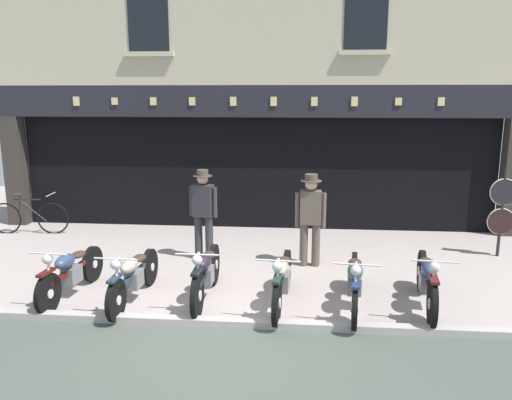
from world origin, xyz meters
The scene contains 14 objects.
ground centered at (0.00, -0.98, -0.04)m, with size 23.91×22.00×0.18m.
shop_facade centered at (0.00, 7.02, 1.70)m, with size 12.21×4.42×6.21m.
motorcycle_far_left centered at (-2.46, 0.88, 0.41)m, with size 0.62×1.91×0.90m.
motorcycle_left centered at (-1.43, 0.78, 0.41)m, with size 0.62×1.99×0.89m.
motorcycle_center_left centered at (-0.35, 0.94, 0.43)m, with size 0.62×2.00×0.93m.
motorcycle_center centered at (0.82, 0.80, 0.43)m, with size 0.62×1.98×0.92m.
motorcycle_center_right centered at (1.88, 0.82, 0.42)m, with size 0.62×2.05×0.91m.
motorcycle_right centered at (2.94, 0.92, 0.43)m, with size 0.62×1.99×0.93m.
salesman_left centered at (-0.75, 2.88, 0.96)m, with size 0.55×0.35×1.73m.
shopkeeper_center centered at (1.26, 2.67, 0.96)m, with size 0.56×0.37×1.71m.
tyre_sign_pole centered at (4.94, 3.55, 0.97)m, with size 0.52×0.06×1.71m.
advert_board_near centered at (-1.86, 5.40, 1.75)m, with size 0.67×0.03×1.10m.
advert_board_far centered at (-3.01, 5.40, 1.72)m, with size 0.72×0.03×0.93m.
leaning_bicycle centered at (-5.05, 4.34, 0.38)m, with size 1.80×0.50×0.95m.
Camera 1 is at (1.04, -6.21, 3.09)m, focal length 35.24 mm.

